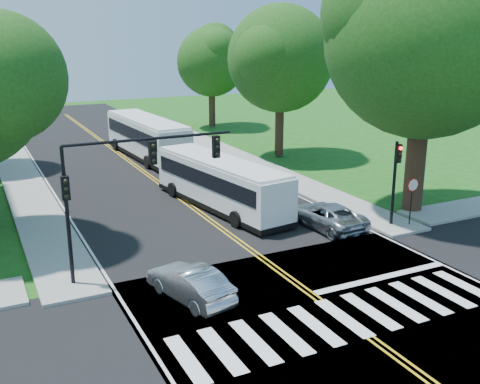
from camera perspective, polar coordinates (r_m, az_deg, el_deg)
ground at (r=21.32m, az=9.64°, el=-11.94°), size 140.00×140.00×0.00m
road at (r=36.36m, az=-7.06°, el=0.05°), size 14.00×96.00×0.01m
cross_road at (r=21.31m, az=9.64°, el=-11.92°), size 60.00×12.00×0.01m
center_line at (r=40.03m, az=-8.97°, el=1.47°), size 0.36×70.00×0.01m
edge_line_w at (r=38.66m, az=-18.61°, el=0.30°), size 0.12×70.00×0.01m
edge_line_e at (r=42.46m, az=-0.19°, el=2.51°), size 0.12×70.00×0.01m
crosswalk at (r=20.96m, az=10.46°, el=-12.45°), size 12.60×3.00×0.01m
stop_bar at (r=24.42m, az=14.19°, el=-8.41°), size 6.60×0.40×0.01m
sidewalk_nw at (r=41.39m, az=-21.26°, el=1.13°), size 2.60×40.00×0.15m
sidewalk_ne at (r=45.71m, az=-0.15°, el=3.56°), size 2.60×40.00×0.15m
tree_ne_big at (r=32.13m, az=18.42°, el=14.70°), size 10.80×10.80×14.91m
tree_east_mid at (r=45.32m, az=4.15°, el=13.35°), size 8.40×8.40×11.93m
tree_east_far at (r=60.11m, az=-2.92°, el=13.05°), size 7.20×7.20×10.34m
signal_nw at (r=22.89m, az=-11.60°, el=1.69°), size 7.15×0.46×5.66m
signal_ne at (r=29.89m, az=15.53°, el=1.97°), size 0.30×0.46×4.40m
stop_sign at (r=30.32m, az=17.11°, el=0.21°), size 0.76×0.08×2.53m
bus_lead at (r=32.37m, az=-2.01°, el=0.97°), size 4.01×11.33×2.87m
bus_follow at (r=46.28m, az=-9.46°, el=5.56°), size 3.53×12.59×3.22m
hatchback at (r=21.73m, az=-5.11°, el=-9.19°), size 2.39×4.31×1.35m
suv at (r=29.63m, az=8.81°, el=-2.36°), size 2.53×4.91×1.33m
dark_sedan at (r=40.71m, az=-1.84°, el=2.79°), size 2.76×4.52×1.22m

